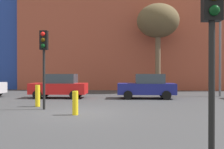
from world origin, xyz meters
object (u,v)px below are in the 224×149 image
traffic_light_near_right (212,24)px  bollard_yellow_1 (75,103)px  parked_car_2 (147,86)px  bollard_yellow_0 (38,96)px  traffic_light_island (44,51)px  bare_tree_0 (158,22)px  parked_car_1 (60,86)px  street_lamp (220,34)px

traffic_light_near_right → bollard_yellow_1: traffic_light_near_right is taller
parked_car_2 → bollard_yellow_0: 7.42m
traffic_light_near_right → traffic_light_island: traffic_light_island is taller
traffic_light_near_right → bollard_yellow_0: (-6.18, 7.84, -2.12)m
bare_tree_0 → bollard_yellow_1: bearing=-111.2°
parked_car_1 → bare_tree_0: 10.83m
parked_car_1 → street_lamp: street_lamp is taller
bare_tree_0 → bollard_yellow_0: size_ratio=7.13×
street_lamp → traffic_light_island: bearing=-145.9°
parked_car_1 → bare_tree_0: bare_tree_0 is taller
parked_car_1 → bollard_yellow_0: bearing=90.5°
traffic_light_near_right → street_lamp: street_lamp is taller
bollard_yellow_0 → street_lamp: street_lamp is taller
traffic_light_island → bollard_yellow_1: bearing=52.7°
parked_car_1 → traffic_light_near_right: bearing=116.8°
parked_car_2 → traffic_light_island: (-5.28, -5.44, 1.92)m
parked_car_2 → bare_tree_0: 8.06m
parked_car_2 → bare_tree_0: (1.41, 5.76, 5.45)m
traffic_light_island → street_lamp: street_lamp is taller
parked_car_1 → bare_tree_0: (7.38, 5.76, 5.46)m
traffic_light_near_right → bollard_yellow_1: size_ratio=3.69×
traffic_light_near_right → bare_tree_0: size_ratio=0.46×
traffic_light_island → street_lamp: 13.07m
parked_car_1 → bare_tree_0: size_ratio=0.48×
traffic_light_island → street_lamp: (10.72, 7.26, 1.83)m
bollard_yellow_0 → street_lamp: 13.59m
parked_car_1 → bollard_yellow_0: parked_car_1 is taller
parked_car_2 → bollard_yellow_0: parked_car_2 is taller
parked_car_2 → street_lamp: 6.85m
bollard_yellow_0 → bollard_yellow_1: 3.44m
traffic_light_island → bare_tree_0: 13.52m
bare_tree_0 → bollard_yellow_1: size_ratio=8.02×
traffic_light_near_right → bollard_yellow_1: bearing=-145.3°
parked_car_1 → parked_car_2: size_ratio=1.00×
bollard_yellow_1 → street_lamp: street_lamp is taller
bare_tree_0 → bollard_yellow_0: bare_tree_0 is taller
parked_car_2 → bollard_yellow_1: size_ratio=3.89×
parked_car_1 → bollard_yellow_1: size_ratio=3.87×
bollard_yellow_0 → parked_car_2: bearing=36.9°
parked_car_2 → traffic_light_near_right: size_ratio=1.05×
traffic_light_near_right → street_lamp: size_ratio=0.45×
parked_car_1 → bare_tree_0: bearing=-142.0°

